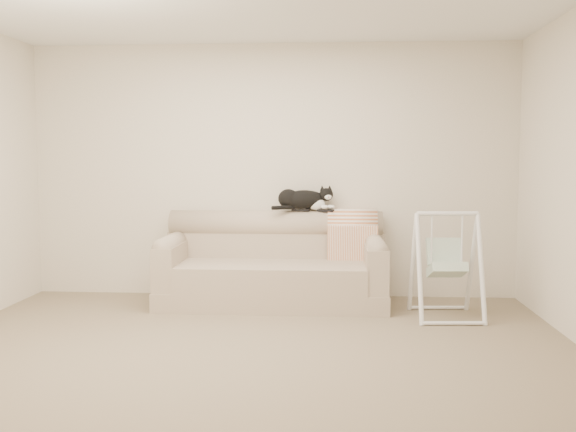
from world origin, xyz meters
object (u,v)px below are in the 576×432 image
Objects in this scene: remote_a at (301,210)px; remote_b at (325,210)px; sofa at (274,268)px; baby_swing at (446,265)px; tuxedo_cat at (304,199)px.

remote_b is (0.25, -0.03, -0.00)m from remote_a.
sofa is 0.78m from remote_b.
remote_a is 1.57m from baby_swing.
remote_b is (0.51, 0.20, 0.56)m from sofa.
sofa is at bearing 163.55° from baby_swing.
sofa is 0.76m from tuxedo_cat.
baby_swing is at bearing -28.41° from tuxedo_cat.
tuxedo_cat is at bearing 151.59° from baby_swing.
remote_a is 0.11m from tuxedo_cat.
remote_a is 0.25m from remote_b.
remote_b is 1.35m from baby_swing.
sofa is 2.28× the size of baby_swing.
baby_swing is at bearing -27.84° from remote_a.
remote_b is at bearing -7.22° from remote_a.
tuxedo_cat is 0.66× the size of baby_swing.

